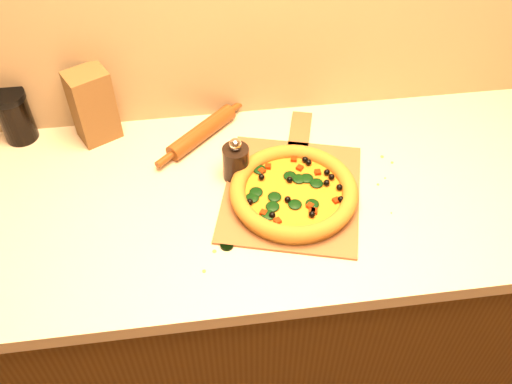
# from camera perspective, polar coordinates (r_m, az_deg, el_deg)

# --- Properties ---
(cabinet) EXTENTS (2.80, 0.65, 0.86)m
(cabinet) POSITION_cam_1_polar(r_m,az_deg,el_deg) (1.80, 2.23, -10.16)
(cabinet) COLOR #4C2F10
(cabinet) RESTS_ON ground
(countertop) EXTENTS (2.84, 0.68, 0.04)m
(countertop) POSITION_cam_1_polar(r_m,az_deg,el_deg) (1.45, 2.73, -0.43)
(countertop) COLOR beige
(countertop) RESTS_ON cabinet
(pizza_peel) EXTENTS (0.42, 0.53, 0.01)m
(pizza_peel) POSITION_cam_1_polar(r_m,az_deg,el_deg) (1.43, 3.64, 0.38)
(pizza_peel) COLOR brown
(pizza_peel) RESTS_ON countertop
(pizza) EXTENTS (0.31, 0.31, 0.04)m
(pizza) POSITION_cam_1_polar(r_m,az_deg,el_deg) (1.39, 3.77, 0.02)
(pizza) COLOR gold
(pizza) RESTS_ON pizza_peel
(bottle_cap) EXTENTS (0.03, 0.03, 0.01)m
(bottle_cap) POSITION_cam_1_polar(r_m,az_deg,el_deg) (1.32, -2.93, -5.32)
(bottle_cap) COLOR black
(bottle_cap) RESTS_ON countertop
(pepper_grinder) EXTENTS (0.07, 0.07, 0.13)m
(pepper_grinder) POSITION_cam_1_polar(r_m,az_deg,el_deg) (1.43, -2.03, 3.04)
(pepper_grinder) COLOR black
(pepper_grinder) RESTS_ON countertop
(rolling_pin) EXTENTS (0.26, 0.24, 0.05)m
(rolling_pin) POSITION_cam_1_polar(r_m,az_deg,el_deg) (1.56, -5.44, 5.99)
(rolling_pin) COLOR #5C350F
(rolling_pin) RESTS_ON countertop
(paper_bag) EXTENTS (0.13, 0.12, 0.21)m
(paper_bag) POSITION_cam_1_polar(r_m,az_deg,el_deg) (1.57, -16.01, 8.30)
(paper_bag) COLOR brown
(paper_bag) RESTS_ON countertop
(dark_jar) EXTENTS (0.09, 0.09, 0.15)m
(dark_jar) POSITION_cam_1_polar(r_m,az_deg,el_deg) (1.66, -22.97, 7.01)
(dark_jar) COLOR black
(dark_jar) RESTS_ON countertop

